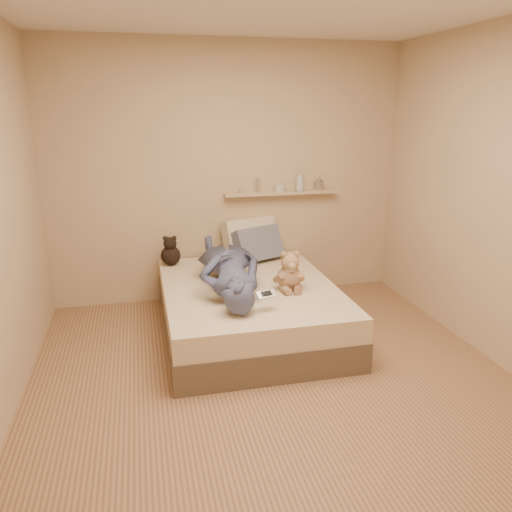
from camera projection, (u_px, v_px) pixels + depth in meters
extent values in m
plane|color=#9A704F|center=(276.00, 384.00, 3.68)|extent=(3.80, 3.80, 0.00)
plane|color=tan|center=(228.00, 174.00, 5.07)|extent=(3.60, 0.00, 3.60)
plane|color=tan|center=(446.00, 334.00, 1.53)|extent=(3.60, 0.00, 3.60)
plane|color=tan|center=(512.00, 200.00, 3.69)|extent=(0.00, 3.80, 3.80)
cube|color=brown|center=(249.00, 319.00, 4.51)|extent=(1.50, 1.90, 0.25)
cube|color=beige|center=(249.00, 295.00, 4.44)|extent=(1.48, 1.88, 0.20)
cube|color=silver|center=(266.00, 295.00, 3.82)|extent=(0.16, 0.09, 0.05)
cube|color=black|center=(267.00, 293.00, 3.81)|extent=(0.09, 0.05, 0.03)
sphere|color=#9C7755|center=(289.00, 277.00, 4.28)|extent=(0.21, 0.21, 0.21)
sphere|color=#A28458|center=(290.00, 262.00, 4.22)|extent=(0.16, 0.16, 0.16)
sphere|color=#9F7557|center=(284.00, 255.00, 4.19)|extent=(0.06, 0.06, 0.06)
sphere|color=#8C664D|center=(297.00, 254.00, 4.21)|extent=(0.06, 0.06, 0.06)
sphere|color=tan|center=(292.00, 266.00, 4.16)|extent=(0.06, 0.06, 0.06)
cylinder|color=#906A4D|center=(279.00, 278.00, 4.24)|extent=(0.09, 0.15, 0.12)
cylinder|color=#A77959|center=(301.00, 276.00, 4.26)|extent=(0.10, 0.15, 0.12)
cylinder|color=#987751|center=(286.00, 290.00, 4.21)|extent=(0.08, 0.15, 0.07)
cylinder|color=#8D614B|center=(297.00, 289.00, 4.22)|extent=(0.10, 0.15, 0.07)
cylinder|color=beige|center=(290.00, 269.00, 4.24)|extent=(0.12, 0.12, 0.02)
sphere|color=black|center=(171.00, 255.00, 4.94)|extent=(0.20, 0.20, 0.20)
sphere|color=black|center=(170.00, 244.00, 4.89)|extent=(0.13, 0.13, 0.13)
sphere|color=black|center=(165.00, 238.00, 4.87)|extent=(0.05, 0.05, 0.05)
sphere|color=black|center=(174.00, 238.00, 4.88)|extent=(0.05, 0.05, 0.05)
cube|color=beige|center=(250.00, 238.00, 5.17)|extent=(0.61, 0.43, 0.43)
cube|color=slate|center=(258.00, 244.00, 5.06)|extent=(0.57, 0.44, 0.37)
imported|color=#434969|center=(229.00, 267.00, 4.33)|extent=(0.65, 1.51, 0.35)
cube|color=tan|center=(281.00, 193.00, 5.19)|extent=(1.20, 0.12, 0.03)
cylinder|color=#B3A899|center=(242.00, 191.00, 5.09)|extent=(0.06, 0.06, 0.05)
cylinder|color=silver|center=(258.00, 185.00, 5.11)|extent=(0.04, 0.04, 0.15)
cylinder|color=#BABDC3|center=(280.00, 188.00, 5.17)|extent=(0.10, 0.10, 0.07)
imported|color=silver|center=(300.00, 181.00, 5.20)|extent=(0.09, 0.09, 0.21)
imported|color=#BCBDC1|center=(319.00, 183.00, 5.26)|extent=(0.10, 0.10, 0.16)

